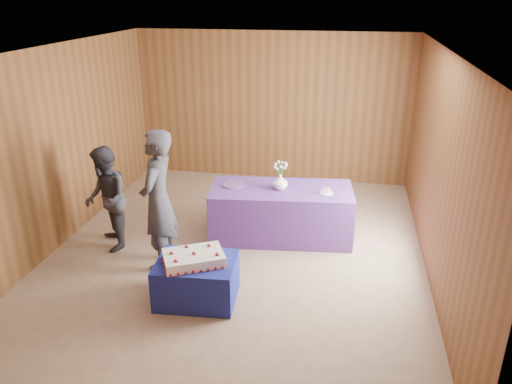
% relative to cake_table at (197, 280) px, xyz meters
% --- Properties ---
extents(ground, '(6.00, 6.00, 0.00)m').
position_rel_cake_table_xyz_m(ground, '(0.21, 1.18, -0.25)').
color(ground, gray).
rests_on(ground, ground).
extents(room_shell, '(5.04, 6.04, 2.72)m').
position_rel_cake_table_xyz_m(room_shell, '(0.21, 1.18, 1.55)').
color(room_shell, brown).
rests_on(room_shell, ground).
extents(cake_table, '(0.95, 0.76, 0.50)m').
position_rel_cake_table_xyz_m(cake_table, '(0.00, 0.00, 0.00)').
color(cake_table, navy).
rests_on(cake_table, ground).
extents(serving_table, '(2.09, 1.11, 0.75)m').
position_rel_cake_table_xyz_m(serving_table, '(0.74, 1.76, 0.12)').
color(serving_table, '#603490').
rests_on(serving_table, ground).
extents(sheet_cake, '(0.82, 0.73, 0.16)m').
position_rel_cake_table_xyz_m(sheet_cake, '(-0.01, -0.03, 0.31)').
color(sheet_cake, silver).
rests_on(sheet_cake, cake_table).
extents(vase, '(0.28, 0.28, 0.22)m').
position_rel_cake_table_xyz_m(vase, '(0.72, 1.74, 0.61)').
color(vase, white).
rests_on(vase, serving_table).
extents(flower_spray, '(0.20, 0.20, 0.16)m').
position_rel_cake_table_xyz_m(flower_spray, '(0.72, 1.74, 0.85)').
color(flower_spray, '#2B5A24').
rests_on(flower_spray, vase).
extents(platter, '(0.39, 0.39, 0.02)m').
position_rel_cake_table_xyz_m(platter, '(0.04, 1.76, 0.51)').
color(platter, '#684890').
rests_on(platter, serving_table).
extents(plate, '(0.23, 0.23, 0.01)m').
position_rel_cake_table_xyz_m(plate, '(1.36, 1.70, 0.51)').
color(plate, white).
rests_on(plate, serving_table).
extents(cake_slice, '(0.08, 0.07, 0.09)m').
position_rel_cake_table_xyz_m(cake_slice, '(1.36, 1.70, 0.55)').
color(cake_slice, silver).
rests_on(cake_slice, plate).
extents(knife, '(0.26, 0.09, 0.00)m').
position_rel_cake_table_xyz_m(knife, '(1.44, 1.52, 0.50)').
color(knife, silver).
rests_on(knife, serving_table).
extents(guest_left, '(0.44, 0.67, 1.82)m').
position_rel_cake_table_xyz_m(guest_left, '(-0.68, 0.68, 0.66)').
color(guest_left, '#383842').
rests_on(guest_left, ground).
extents(guest_right, '(0.84, 0.89, 1.45)m').
position_rel_cake_table_xyz_m(guest_right, '(-1.55, 0.99, 0.48)').
color(guest_right, '#31303A').
rests_on(guest_right, ground).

